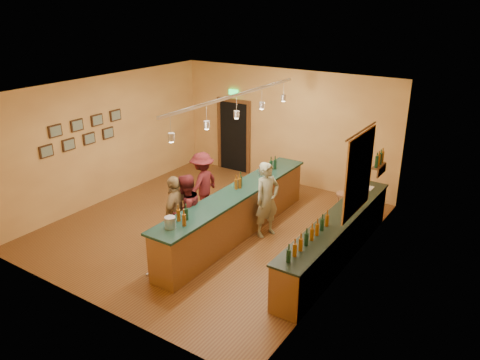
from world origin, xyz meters
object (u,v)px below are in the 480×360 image
Objects in this scene: tasting_bar at (237,210)px; bar_stool at (344,199)px; bartender at (267,200)px; customer_a at (186,213)px; back_counter at (336,239)px; customer_c at (202,184)px; customer_b at (176,213)px.

tasting_bar is 2.56m from bar_stool.
bartender reaches higher than customer_a.
customer_a is at bearing -156.04° from back_counter.
bartender is 2.29× the size of bar_stool.
bar_stool is (2.29, 2.95, -0.23)m from customer_a.
customer_c is (-1.85, 0.09, -0.06)m from bartender.
back_counter is 1.76m from bartender.
back_counter is at bearing 85.09° from customer_c.
back_counter is 6.14× the size of bar_stool.
tasting_bar reaches higher than back_counter.
tasting_bar is 1.22m from customer_a.
customer_c is at bearing -175.97° from customer_b.
customer_a is 1.01× the size of customer_b.
bartender is (0.55, 0.37, 0.24)m from tasting_bar.
bar_stool is at bearing -17.38° from bartender.
customer_b reaches higher than bar_stool.
customer_a is at bearing -127.80° from bar_stool.
back_counter is at bearing -75.55° from bartender.
bar_stool is at bearing 114.63° from customer_c.
back_counter is at bearing 4.58° from tasting_bar.
bartender is at bearing 86.77° from customer_c.
tasting_bar is 6.88× the size of bar_stool.
back_counter is 0.89× the size of tasting_bar.
back_counter is 3.58m from customer_c.
customer_c reaches higher than back_counter.
bar_stool is (1.74, 1.88, -0.01)m from tasting_bar.
customer_b is (-0.72, -1.18, 0.21)m from tasting_bar.
bartender reaches higher than bar_stool.
back_counter is 2.80× the size of customer_b.
customer_b is 1.74m from customer_c.
customer_b is 1.04× the size of customer_c.
customer_c is at bearing 107.94° from bartender.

